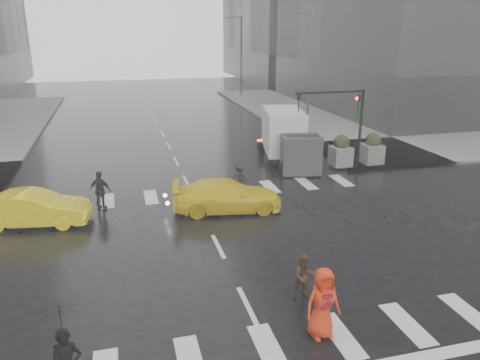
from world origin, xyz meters
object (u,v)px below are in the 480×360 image
object	(u,v)px
traffic_signal_pole	(345,113)
pedestrian_brown	(304,276)
pedestrian_orange	(323,303)
box_truck	(288,137)
taxi_mid	(34,209)

from	to	relation	value
traffic_signal_pole	pedestrian_brown	distance (m)	14.26
traffic_signal_pole	pedestrian_orange	world-z (taller)	traffic_signal_pole
traffic_signal_pole	box_truck	world-z (taller)	traffic_signal_pole
traffic_signal_pole	pedestrian_brown	bearing A→B (deg)	-121.12
traffic_signal_pole	pedestrian_orange	xyz separation A→B (m)	(-7.50, -13.85, -2.24)
taxi_mid	pedestrian_orange	bearing A→B (deg)	-130.74
traffic_signal_pole	taxi_mid	size ratio (longest dim) A/B	1.03
taxi_mid	box_truck	xyz separation A→B (m)	(13.14, 5.93, 0.92)
traffic_signal_pole	box_truck	size ratio (longest dim) A/B	0.78
pedestrian_orange	taxi_mid	distance (m)	12.78
taxi_mid	traffic_signal_pole	bearing A→B (deg)	-66.68
pedestrian_brown	box_truck	bearing A→B (deg)	76.14
pedestrian_orange	box_truck	distance (m)	16.37
pedestrian_orange	box_truck	size ratio (longest dim) A/B	0.34
pedestrian_brown	taxi_mid	xyz separation A→B (m)	(-8.57, 7.87, 0.01)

